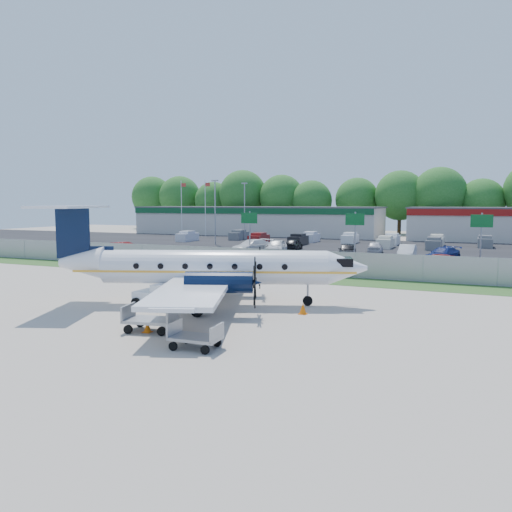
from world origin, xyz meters
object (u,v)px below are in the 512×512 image
at_px(baggage_cart_far, 195,337).
at_px(baggage_cart_near, 150,319).
at_px(aircraft, 208,267).
at_px(pushback_tug, 159,296).

bearing_deg(baggage_cart_far, baggage_cart_near, 154.14).
distance_m(aircraft, baggage_cart_far, 8.90).
relative_size(aircraft, baggage_cart_far, 8.95).
relative_size(aircraft, baggage_cart_near, 7.38).
distance_m(aircraft, baggage_cart_near, 6.54).
xyz_separation_m(aircraft, pushback_tug, (-2.19, -1.67, -1.55)).
bearing_deg(baggage_cart_far, aircraft, 115.34).
bearing_deg(pushback_tug, baggage_cart_far, -46.40).
bearing_deg(pushback_tug, aircraft, 37.38).
relative_size(pushback_tug, baggage_cart_near, 1.02).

